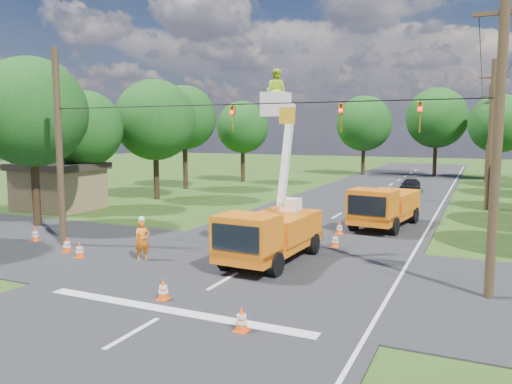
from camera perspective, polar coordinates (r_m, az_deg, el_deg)
The scene contains 30 objects.
ground at distance 36.34m, azimuth 11.30°, elevation -1.53°, with size 140.00×140.00×0.00m, color #2D4615.
road_main at distance 36.34m, azimuth 11.30°, elevation -1.53°, with size 12.00×100.00×0.06m, color black.
road_cross at distance 19.59m, azimuth -0.99°, elevation -8.70°, with size 56.00×10.00×0.07m, color black.
stop_bar at distance 15.29m, azimuth -9.62°, elevation -13.39°, with size 9.00×0.45×0.02m, color silver.
edge_line at distance 35.52m, azimuth 20.13°, elevation -2.02°, with size 0.12×90.00×0.02m, color silver.
bucket_truck at distance 20.07m, azimuth 1.65°, elevation -3.51°, with size 2.66×6.12×7.74m.
second_truck at distance 28.21m, azimuth 14.43°, elevation -1.58°, with size 3.10×6.43×2.32m.
ground_worker at distance 21.03m, azimuth -12.86°, elevation -5.40°, with size 0.62×0.41×1.70m, color orange.
distant_car at distance 45.42m, azimuth 17.20°, elevation 0.76°, with size 1.46×3.62×1.23m, color black.
traffic_cone_0 at distance 16.20m, azimuth -10.56°, elevation -10.89°, with size 0.38×0.38×0.71m.
traffic_cone_1 at distance 13.59m, azimuth -1.67°, elevation -14.33°, with size 0.38×0.38×0.71m.
traffic_cone_2 at distance 23.10m, azimuth 9.05°, elevation -5.45°, with size 0.38×0.38×0.71m.
traffic_cone_3 at distance 26.01m, azimuth 9.51°, elevation -4.06°, with size 0.38×0.38×0.71m.
traffic_cone_4 at distance 22.24m, azimuth -19.51°, elevation -6.25°, with size 0.38×0.38×0.71m.
traffic_cone_5 at distance 23.41m, azimuth -20.79°, elevation -5.66°, with size 0.38×0.38×0.71m.
traffic_cone_6 at distance 26.33m, azimuth -23.93°, elevation -4.43°, with size 0.38×0.38×0.71m.
pole_right_near at distance 17.03m, azimuth 25.90°, elevation 5.64°, with size 1.80×0.30×10.00m.
pole_right_mid at distance 37.03m, azimuth 25.21°, elevation 6.03°, with size 1.80×0.30×10.00m.
pole_right_far at distance 57.03m, azimuth 25.00°, elevation 6.15°, with size 1.80×0.30×10.00m.
pole_left at distance 24.51m, azimuth -21.57°, elevation 4.63°, with size 0.30×0.30×9.00m.
signal_span at distance 18.02m, azimuth 5.44°, elevation 8.80°, with size 18.00×0.29×1.07m.
shed at distance 36.36m, azimuth -21.64°, elevation 0.69°, with size 5.50×4.50×3.15m.
tree_left_b at distance 30.22m, azimuth -24.26°, elevation 8.29°, with size 6.00×6.00×9.32m.
tree_left_c at distance 35.82m, azimuth -19.08°, elevation 6.83°, with size 5.20×5.20×8.06m.
tree_left_d at distance 39.51m, azimuth -11.47°, elevation 8.05°, with size 6.20×6.20×9.24m.
tree_left_e at distance 46.32m, azimuth -8.18°, elevation 8.39°, with size 5.80×5.80×9.41m.
tree_left_f at distance 52.31m, azimuth -1.53°, elevation 7.41°, with size 5.40×5.40×8.40m.
tree_far_a at distance 61.45m, azimuth 12.25°, elevation 7.66°, with size 6.60×6.60×9.50m.
tree_far_b at distance 62.26m, azimuth 19.94°, elevation 7.96°, with size 7.00×7.00×10.32m.
tree_far_c at distance 59.05m, azimuth 26.01°, elevation 7.03°, with size 6.20×6.20×9.18m.
Camera 1 is at (8.11, -15.03, 5.30)m, focal length 35.00 mm.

